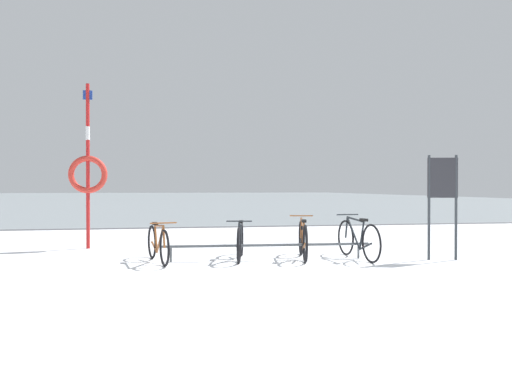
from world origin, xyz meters
TOP-DOWN VIEW (x-y plane):
  - ground at (0.00, 53.90)m, footprint 80.00×132.00m
  - bike_rack at (-0.47, 2.34)m, footprint 3.93×0.25m
  - bicycle_0 at (-2.47, 2.41)m, footprint 0.55×1.62m
  - bicycle_1 at (-0.95, 2.50)m, footprint 0.49×1.61m
  - bicycle_2 at (0.24, 2.39)m, footprint 0.49×1.66m
  - bicycle_3 at (1.26, 2.19)m, footprint 0.46×1.77m
  - info_sign at (2.77, 1.78)m, footprint 0.54×0.17m
  - rescue_post at (-4.04, 4.75)m, footprint 0.84×0.13m

SIDE VIEW (x-z plane):
  - ground at x=0.00m, z-range -0.08..0.00m
  - bike_rack at x=-0.47m, z-range 0.12..0.42m
  - bicycle_0 at x=-2.47m, z-range -0.03..0.72m
  - bicycle_1 at x=-0.95m, z-range -0.04..0.73m
  - bicycle_2 at x=0.24m, z-range -0.04..0.77m
  - bicycle_3 at x=1.26m, z-range -0.04..0.79m
  - info_sign at x=2.77m, z-range 0.35..2.32m
  - rescue_post at x=-4.04m, z-range -0.11..3.55m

